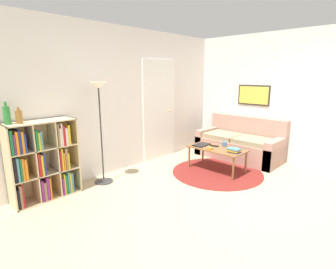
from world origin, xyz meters
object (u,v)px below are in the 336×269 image
Objects in this scene: cup at (224,144)px; bottle_left at (7,115)px; coffee_table at (217,150)px; bowl at (210,149)px; couch at (240,145)px; bookshelf at (42,161)px; laptop at (202,145)px; bottle_middle at (19,117)px; floor_lamp at (99,104)px.

cup is 0.31× the size of bottle_left.
cup reaches higher than coffee_table.
bowl is (-0.19, 0.03, 0.07)m from coffee_table.
couch is 17.05× the size of bowl.
bookshelf is at bearing -3.94° from bottle_left.
bookshelf is 1.10× the size of coffee_table.
bowl is (-0.15, -0.29, 0.01)m from laptop.
cup is at bearing -21.02° from bottle_middle.
cup is 0.42× the size of bottle_middle.
couch is 1.11m from laptop.
bowl is 3.04m from bottle_middle.
couch reaches higher than coffee_table.
bookshelf is 3.25× the size of laptop.
coffee_table is 10.14× the size of bowl.
bottle_left is at bearing 158.64° from coffee_table.
bookshelf is 11.13× the size of bowl.
cup is (2.87, -1.20, -0.08)m from bookshelf.
floor_lamp is 2.07m from laptop.
cup is (1.96, -1.09, -0.83)m from floor_lamp.
bowl is at bearing 169.59° from cup.
bottle_left is at bearing 174.13° from floor_lamp.
bottle_middle is at bearing 157.61° from bowl.
bottle_middle is at bearing 158.37° from coffee_table.
bookshelf is at bearing 162.47° from laptop.
laptop is at bearing 96.44° from coffee_table.
laptop is at bearing -22.81° from floor_lamp.
bottle_left reaches higher than bookshelf.
bookshelf reaches higher than cup.
bowl is 1.14× the size of cup.
floor_lamp is 4.72× the size of laptop.
bottle_left is (-4.07, 1.11, 0.97)m from couch.
bookshelf is at bearing 2.40° from bottle_middle.
floor_lamp is 2.07m from bowl.
coffee_table is (-1.03, -0.07, 0.10)m from couch.
laptop is (-1.07, 0.25, 0.16)m from couch.
bottle_left is (-3.00, 0.86, 0.81)m from laptop.
bottle_left is at bearing 159.22° from cup.
laptop is (1.74, -0.73, -0.86)m from floor_lamp.
cup is 3.54m from bottle_left.
bookshelf is 3.91× the size of bottle_left.
bowl reaches higher than coffee_table.
couch is (3.71, -1.09, -0.28)m from bookshelf.
laptop is at bearing -16.03° from bottle_middle.
laptop is at bearing 121.65° from cup.
bottle_left is (-2.85, 1.15, 0.80)m from bowl.
cup is at bearing -58.35° from laptop.
bottle_middle is at bearing -14.96° from bottle_left.
bottle_middle is (-3.94, 1.08, 0.94)m from couch.
couch is (2.80, -0.98, -1.02)m from floor_lamp.
bottle_middle reaches higher than bookshelf.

